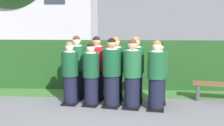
{
  "coord_description": "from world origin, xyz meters",
  "views": [
    {
      "loc": [
        0.36,
        -7.05,
        2.25
      ],
      "look_at": [
        0.0,
        0.27,
        1.05
      ],
      "focal_mm": 47.5,
      "sensor_mm": 36.0,
      "label": 1
    }
  ],
  "objects_px": {
    "student_rear_row_0": "(77,69)",
    "student_front_row_0": "(70,75)",
    "wooden_bench": "(220,88)",
    "student_rear_row_2": "(115,71)",
    "student_rear_row_4": "(159,74)",
    "student_front_row_1": "(91,76)",
    "student_front_row_4": "(156,77)",
    "student_in_red_blazer": "(97,70)",
    "student_rear_row_3": "(135,71)",
    "student_front_row_3": "(132,76)",
    "student_front_row_2": "(112,74)"
  },
  "relations": [
    {
      "from": "student_front_row_0",
      "to": "student_rear_row_2",
      "type": "relative_size",
      "value": 0.95
    },
    {
      "from": "student_front_row_0",
      "to": "student_front_row_4",
      "type": "xyz_separation_m",
      "value": [
        2.13,
        -0.34,
        0.04
      ]
    },
    {
      "from": "student_front_row_3",
      "to": "student_front_row_2",
      "type": "bearing_deg",
      "value": 170.73
    },
    {
      "from": "student_in_red_blazer",
      "to": "wooden_bench",
      "type": "relative_size",
      "value": 1.18
    },
    {
      "from": "student_rear_row_0",
      "to": "wooden_bench",
      "type": "height_order",
      "value": "student_rear_row_0"
    },
    {
      "from": "student_front_row_0",
      "to": "student_rear_row_3",
      "type": "bearing_deg",
      "value": 8.75
    },
    {
      "from": "student_front_row_1",
      "to": "student_front_row_3",
      "type": "height_order",
      "value": "student_front_row_3"
    },
    {
      "from": "student_front_row_0",
      "to": "wooden_bench",
      "type": "height_order",
      "value": "student_front_row_0"
    },
    {
      "from": "student_front_row_2",
      "to": "student_front_row_3",
      "type": "distance_m",
      "value": 0.51
    },
    {
      "from": "student_rear_row_0",
      "to": "student_front_row_0",
      "type": "bearing_deg",
      "value": -99.72
    },
    {
      "from": "wooden_bench",
      "to": "student_front_row_1",
      "type": "bearing_deg",
      "value": -170.95
    },
    {
      "from": "student_in_red_blazer",
      "to": "student_rear_row_3",
      "type": "bearing_deg",
      "value": -11.63
    },
    {
      "from": "student_front_row_2",
      "to": "student_rear_row_4",
      "type": "distance_m",
      "value": 1.23
    },
    {
      "from": "student_front_row_2",
      "to": "student_in_red_blazer",
      "type": "distance_m",
      "value": 0.75
    },
    {
      "from": "student_front_row_0",
      "to": "student_in_red_blazer",
      "type": "xyz_separation_m",
      "value": [
        0.63,
        0.46,
        0.05
      ]
    },
    {
      "from": "student_rear_row_0",
      "to": "student_rear_row_4",
      "type": "relative_size",
      "value": 1.08
    },
    {
      "from": "student_front_row_4",
      "to": "student_rear_row_4",
      "type": "distance_m",
      "value": 0.53
    },
    {
      "from": "wooden_bench",
      "to": "student_front_row_4",
      "type": "bearing_deg",
      "value": -155.48
    },
    {
      "from": "student_in_red_blazer",
      "to": "student_rear_row_3",
      "type": "distance_m",
      "value": 1.04
    },
    {
      "from": "student_front_row_0",
      "to": "student_rear_row_4",
      "type": "xyz_separation_m",
      "value": [
        2.24,
        0.17,
        -0.01
      ]
    },
    {
      "from": "student_in_red_blazer",
      "to": "student_rear_row_3",
      "type": "xyz_separation_m",
      "value": [
        1.02,
        -0.21,
        0.01
      ]
    },
    {
      "from": "student_front_row_3",
      "to": "wooden_bench",
      "type": "height_order",
      "value": "student_front_row_3"
    },
    {
      "from": "student_in_red_blazer",
      "to": "student_rear_row_4",
      "type": "relative_size",
      "value": 1.08
    },
    {
      "from": "student_front_row_3",
      "to": "student_rear_row_0",
      "type": "bearing_deg",
      "value": 152.55
    },
    {
      "from": "student_front_row_3",
      "to": "student_front_row_4",
      "type": "distance_m",
      "value": 0.58
    },
    {
      "from": "student_front_row_3",
      "to": "student_in_red_blazer",
      "type": "height_order",
      "value": "student_in_red_blazer"
    },
    {
      "from": "student_rear_row_3",
      "to": "wooden_bench",
      "type": "bearing_deg",
      "value": 5.23
    },
    {
      "from": "student_rear_row_0",
      "to": "student_rear_row_3",
      "type": "height_order",
      "value": "student_rear_row_3"
    },
    {
      "from": "student_rear_row_0",
      "to": "student_rear_row_3",
      "type": "xyz_separation_m",
      "value": [
        1.55,
        -0.27,
        0.0
      ]
    },
    {
      "from": "student_rear_row_4",
      "to": "student_front_row_1",
      "type": "bearing_deg",
      "value": -171.71
    },
    {
      "from": "student_front_row_2",
      "to": "student_rear_row_4",
      "type": "bearing_deg",
      "value": 15.55
    },
    {
      "from": "student_rear_row_0",
      "to": "wooden_bench",
      "type": "relative_size",
      "value": 1.18
    },
    {
      "from": "student_front_row_3",
      "to": "student_rear_row_3",
      "type": "distance_m",
      "value": 0.5
    },
    {
      "from": "student_rear_row_0",
      "to": "student_rear_row_4",
      "type": "height_order",
      "value": "student_rear_row_0"
    },
    {
      "from": "student_front_row_2",
      "to": "student_rear_row_0",
      "type": "relative_size",
      "value": 1.0
    },
    {
      "from": "student_front_row_4",
      "to": "wooden_bench",
      "type": "height_order",
      "value": "student_front_row_4"
    },
    {
      "from": "student_front_row_1",
      "to": "student_rear_row_4",
      "type": "relative_size",
      "value": 1.0
    },
    {
      "from": "student_front_row_0",
      "to": "student_rear_row_2",
      "type": "height_order",
      "value": "student_rear_row_2"
    },
    {
      "from": "student_front_row_3",
      "to": "student_in_red_blazer",
      "type": "bearing_deg",
      "value": 143.12
    },
    {
      "from": "student_rear_row_4",
      "to": "wooden_bench",
      "type": "relative_size",
      "value": 1.09
    },
    {
      "from": "student_rear_row_0",
      "to": "student_in_red_blazer",
      "type": "distance_m",
      "value": 0.54
    },
    {
      "from": "student_front_row_1",
      "to": "student_rear_row_3",
      "type": "xyz_separation_m",
      "value": [
        1.1,
        0.33,
        0.06
      ]
    },
    {
      "from": "student_in_red_blazer",
      "to": "wooden_bench",
      "type": "distance_m",
      "value": 3.28
    },
    {
      "from": "student_in_red_blazer",
      "to": "student_rear_row_3",
      "type": "height_order",
      "value": "student_rear_row_3"
    },
    {
      "from": "student_rear_row_3",
      "to": "student_rear_row_4",
      "type": "relative_size",
      "value": 1.08
    },
    {
      "from": "student_rear_row_0",
      "to": "student_rear_row_2",
      "type": "relative_size",
      "value": 1.01
    },
    {
      "from": "student_front_row_2",
      "to": "student_in_red_blazer",
      "type": "xyz_separation_m",
      "value": [
        -0.43,
        0.62,
        -0.0
      ]
    },
    {
      "from": "student_front_row_1",
      "to": "student_in_red_blazer",
      "type": "distance_m",
      "value": 0.55
    },
    {
      "from": "student_front_row_0",
      "to": "student_rear_row_3",
      "type": "distance_m",
      "value": 1.66
    },
    {
      "from": "student_front_row_4",
      "to": "student_in_red_blazer",
      "type": "bearing_deg",
      "value": 151.89
    }
  ]
}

